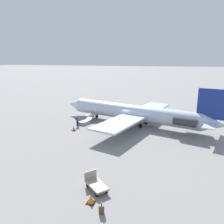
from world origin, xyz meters
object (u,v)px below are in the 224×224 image
luggage_cart (96,184)px  boarding_stairs (86,121)px  passenger (77,120)px  suitcase (102,209)px  airplane_main (136,113)px

luggage_cart → boarding_stairs: bearing=-23.5°
boarding_stairs → luggage_cart: bearing=-138.7°
passenger → suitcase: bearing=-134.6°
boarding_stairs → suitcase: bearing=-138.4°
airplane_main → suitcase: 21.43m
passenger → boarding_stairs: bearing=-12.3°
boarding_stairs → suitcase: (-10.18, 19.32, -0.04)m
airplane_main → passenger: (8.76, 3.45, -0.97)m
boarding_stairs → passenger: bearing=167.7°
boarding_stairs → suitcase: size_ratio=4.70×
passenger → suitcase: size_ratio=1.98×
luggage_cart → suitcase: size_ratio=2.73×
airplane_main → boarding_stairs: 8.39m
luggage_cart → suitcase: 2.95m
passenger → luggage_cart: passenger is taller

